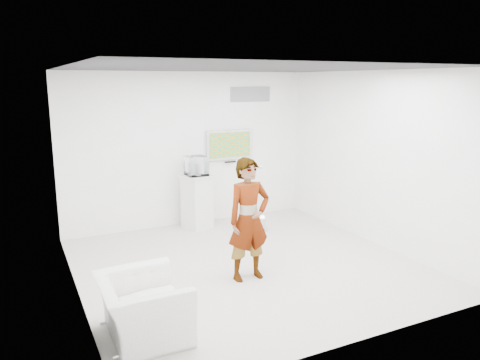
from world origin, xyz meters
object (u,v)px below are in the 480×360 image
at_px(tv, 229,145).
at_px(pedestal, 197,202).
at_px(floor_uplight, 262,224).
at_px(person, 249,219).
at_px(armchair, 143,308).

distance_m(tv, pedestal, 1.37).
height_order(pedestal, floor_uplight, pedestal).
relative_size(tv, floor_uplight, 3.30).
xyz_separation_m(tv, person, (-1.05, -2.90, -0.66)).
relative_size(pedestal, floor_uplight, 3.45).
distance_m(armchair, pedestal, 4.00).
relative_size(person, pedestal, 1.70).
height_order(person, armchair, person).
relative_size(tv, pedestal, 0.96).
bearing_deg(armchair, tv, -36.65).
bearing_deg(floor_uplight, armchair, -138.26).
bearing_deg(armchair, person, -63.36).
relative_size(armchair, pedestal, 1.01).
xyz_separation_m(armchair, floor_uplight, (3.01, 2.69, -0.19)).
height_order(armchair, pedestal, pedestal).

